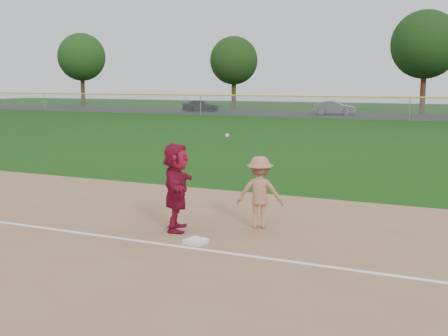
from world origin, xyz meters
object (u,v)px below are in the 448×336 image
at_px(base_runner, 176,187).
at_px(car_mid, 334,108).
at_px(first_base, 196,241).
at_px(car_left, 201,105).

bearing_deg(base_runner, car_mid, -14.55).
relative_size(first_base, base_runner, 0.20).
bearing_deg(car_mid, base_runner, 178.02).
distance_m(base_runner, car_left, 50.45).
bearing_deg(car_left, base_runner, -174.09).
distance_m(first_base, car_mid, 47.04).
xyz_separation_m(first_base, car_left, (-23.08, 46.06, 0.63)).
distance_m(base_runner, car_mid, 46.15).
relative_size(first_base, car_left, 0.10).
distance_m(first_base, base_runner, 1.49).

